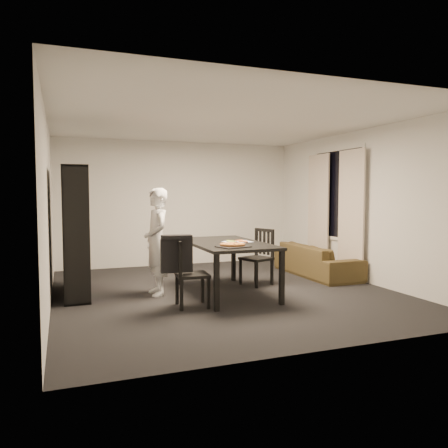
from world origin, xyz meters
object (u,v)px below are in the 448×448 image
object	(u,v)px
baking_tray	(233,247)
pepperoni_pizza	(232,244)
dining_table	(226,247)
person	(157,242)
bookshelf	(75,231)
chair_left	(186,269)
chair_right	(260,253)
sofa	(317,260)

from	to	relation	value
baking_tray	pepperoni_pizza	bearing A→B (deg)	77.10
dining_table	person	size ratio (longest dim) A/B	1.18
bookshelf	pepperoni_pizza	distance (m)	2.40
bookshelf	pepperoni_pizza	xyz separation A→B (m)	(2.03, -1.28, -0.14)
dining_table	chair_left	world-z (taller)	chair_left
chair_right	bookshelf	bearing A→B (deg)	-117.88
baking_tray	pepperoni_pizza	world-z (taller)	pepperoni_pizza
chair_right	chair_left	bearing A→B (deg)	-78.91
pepperoni_pizza	bookshelf	bearing A→B (deg)	147.83
person	sofa	bearing A→B (deg)	96.05
person	baking_tray	bearing A→B (deg)	40.73
pepperoni_pizza	sofa	bearing A→B (deg)	30.94
chair_right	person	size ratio (longest dim) A/B	0.58
chair_left	person	size ratio (longest dim) A/B	0.56
chair_left	baking_tray	bearing A→B (deg)	-89.30
chair_right	pepperoni_pizza	world-z (taller)	chair_right
chair_left	chair_right	bearing A→B (deg)	-52.28
chair_left	person	distance (m)	0.92
dining_table	chair_right	world-z (taller)	chair_right
sofa	dining_table	bearing A→B (deg)	111.08
bookshelf	dining_table	bearing A→B (deg)	-19.74
person	pepperoni_pizza	bearing A→B (deg)	44.26
chair_right	sofa	xyz separation A→B (m)	(1.33, 0.36, -0.24)
chair_left	sofa	size ratio (longest dim) A/B	0.46
dining_table	chair_right	xyz separation A→B (m)	(0.77, 0.45, -0.19)
chair_left	sofa	xyz separation A→B (m)	(2.88, 1.36, -0.23)
chair_left	pepperoni_pizza	xyz separation A→B (m)	(0.68, 0.04, 0.30)
dining_table	person	bearing A→B (deg)	163.09
person	baking_tray	distance (m)	1.25
bookshelf	baking_tray	distance (m)	2.44
bookshelf	dining_table	distance (m)	2.28
chair_right	sofa	world-z (taller)	chair_right
chair_right	sofa	size ratio (longest dim) A/B	0.47
dining_table	baking_tray	distance (m)	0.61
chair_left	pepperoni_pizza	world-z (taller)	chair_left
person	pepperoni_pizza	size ratio (longest dim) A/B	4.56
chair_left	pepperoni_pizza	bearing A→B (deg)	-81.90
chair_left	sofa	distance (m)	3.19
chair_left	bookshelf	bearing A→B (deg)	50.80
person	pepperoni_pizza	world-z (taller)	person
baking_tray	sofa	world-z (taller)	baking_tray
dining_table	chair_left	distance (m)	0.98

